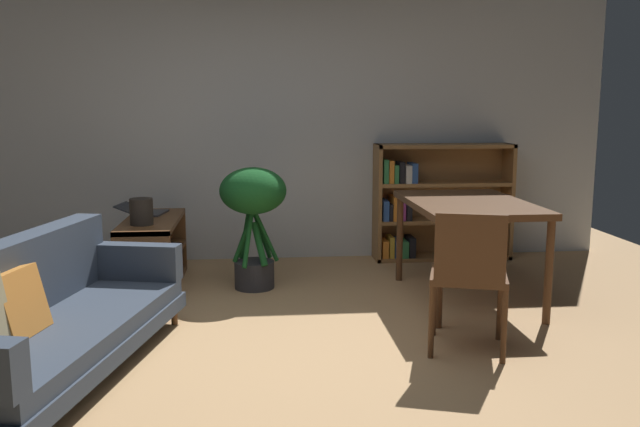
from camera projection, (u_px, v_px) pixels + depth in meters
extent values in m
plane|color=tan|center=(273.00, 358.00, 3.97)|extent=(8.16, 8.16, 0.00)
cube|color=silver|center=(264.00, 122.00, 6.40)|extent=(6.80, 0.10, 2.70)
cylinder|color=brown|center=(174.00, 316.00, 4.58)|extent=(0.04, 0.04, 0.12)
cylinder|color=brown|center=(88.00, 313.00, 4.66)|extent=(0.04, 0.04, 0.12)
cube|color=#384251|center=(62.00, 348.00, 3.69)|extent=(1.20, 2.14, 0.10)
cube|color=#384251|center=(60.00, 331.00, 3.68)|extent=(1.15, 2.06, 0.10)
cube|color=#384251|center=(9.00, 281.00, 3.67)|extent=(0.62, 1.93, 0.45)
cube|color=#384251|center=(129.00, 261.00, 4.57)|extent=(0.74, 0.30, 0.25)
cube|color=orange|center=(15.00, 305.00, 3.46)|extent=(0.29, 0.40, 0.38)
cube|color=brown|center=(162.00, 239.00, 6.07)|extent=(0.44, 0.04, 0.57)
cube|color=brown|center=(142.00, 268.00, 5.00)|extent=(0.44, 0.04, 0.57)
cube|color=brown|center=(153.00, 254.00, 5.53)|extent=(0.44, 1.09, 0.04)
cube|color=brown|center=(152.00, 221.00, 5.49)|extent=(0.44, 1.13, 0.04)
cube|color=brown|center=(154.00, 283.00, 5.58)|extent=(0.44, 1.09, 0.04)
cube|color=#333338|center=(152.00, 213.00, 5.73)|extent=(0.26, 0.36, 0.02)
cube|color=black|center=(130.00, 208.00, 5.73)|extent=(0.24, 0.34, 0.08)
cylinder|color=#2D2823|center=(141.00, 212.00, 5.20)|extent=(0.18, 0.18, 0.21)
cylinder|color=slate|center=(141.00, 206.00, 5.19)|extent=(0.10, 0.10, 0.01)
cylinder|color=#333338|center=(254.00, 274.00, 5.49)|extent=(0.33, 0.33, 0.23)
cylinder|color=#195623|center=(265.00, 235.00, 5.45)|extent=(0.22, 0.04, 0.46)
cylinder|color=#195623|center=(262.00, 234.00, 5.52)|extent=(0.17, 0.19, 0.46)
cylinder|color=#195623|center=(247.00, 225.00, 5.48)|extent=(0.15, 0.19, 0.61)
cylinder|color=#195623|center=(244.00, 236.00, 5.43)|extent=(0.20, 0.04, 0.44)
cylinder|color=#195623|center=(249.00, 234.00, 5.32)|extent=(0.12, 0.26, 0.53)
cylinder|color=#195623|center=(259.00, 244.00, 5.37)|extent=(0.14, 0.22, 0.36)
ellipsoid|color=#195623|center=(253.00, 191.00, 5.37)|extent=(0.55, 0.55, 0.38)
cylinder|color=#56351E|center=(400.00, 239.00, 5.69)|extent=(0.06, 0.06, 0.74)
cylinder|color=#56351E|center=(439.00, 275.00, 4.47)|extent=(0.06, 0.06, 0.74)
cylinder|color=#56351E|center=(487.00, 237.00, 5.76)|extent=(0.06, 0.06, 0.74)
cylinder|color=#56351E|center=(549.00, 273.00, 4.54)|extent=(0.06, 0.06, 0.74)
cube|color=#56351E|center=(468.00, 204.00, 5.05)|extent=(0.88, 1.34, 0.05)
cylinder|color=#56351E|center=(434.00, 302.00, 4.34)|extent=(0.04, 0.04, 0.45)
cylinder|color=#56351E|center=(500.00, 306.00, 4.26)|extent=(0.04, 0.04, 0.45)
cylinder|color=#56351E|center=(431.00, 322.00, 3.95)|extent=(0.04, 0.04, 0.45)
cylinder|color=#56351E|center=(504.00, 327.00, 3.86)|extent=(0.04, 0.04, 0.45)
cube|color=#56351E|center=(468.00, 276.00, 4.06)|extent=(0.57, 0.56, 0.04)
cube|color=#56351E|center=(470.00, 248.00, 3.83)|extent=(0.40, 0.16, 0.40)
cube|color=olive|center=(377.00, 203.00, 6.42)|extent=(0.04, 0.33, 1.14)
cube|color=olive|center=(507.00, 201.00, 6.54)|extent=(0.04, 0.33, 1.14)
cube|color=olive|center=(444.00, 146.00, 6.39)|extent=(1.35, 0.33, 0.04)
cube|color=olive|center=(441.00, 256.00, 6.57)|extent=(1.35, 0.33, 0.04)
cube|color=olive|center=(439.00, 200.00, 6.62)|extent=(1.31, 0.04, 1.14)
cube|color=olive|center=(442.00, 220.00, 6.51)|extent=(1.31, 0.32, 0.04)
cube|color=olive|center=(443.00, 183.00, 6.45)|extent=(1.31, 0.32, 0.04)
cube|color=orange|center=(384.00, 248.00, 6.47)|extent=(0.06, 0.24, 0.17)
cube|color=gold|center=(390.00, 246.00, 6.47)|extent=(0.05, 0.21, 0.21)
cube|color=#2D5199|center=(396.00, 247.00, 6.50)|extent=(0.06, 0.28, 0.17)
cube|color=#337F47|center=(403.00, 248.00, 6.50)|extent=(0.07, 0.26, 0.16)
cube|color=black|center=(410.00, 246.00, 6.50)|extent=(0.06, 0.24, 0.20)
cube|color=#2D5199|center=(384.00, 210.00, 6.42)|extent=(0.06, 0.26, 0.20)
cube|color=black|center=(389.00, 211.00, 6.42)|extent=(0.03, 0.25, 0.16)
cube|color=orange|center=(394.00, 208.00, 6.43)|extent=(0.07, 0.27, 0.23)
cube|color=#993884|center=(401.00, 208.00, 6.42)|extent=(0.05, 0.22, 0.22)
cube|color=black|center=(407.00, 209.00, 6.44)|extent=(0.05, 0.27, 0.20)
cube|color=#337F47|center=(384.00, 171.00, 6.35)|extent=(0.05, 0.23, 0.23)
cube|color=orange|center=(390.00, 172.00, 6.35)|extent=(0.05, 0.22, 0.22)
cube|color=#337F47|center=(394.00, 174.00, 6.37)|extent=(0.04, 0.27, 0.17)
cube|color=black|center=(400.00, 172.00, 6.36)|extent=(0.05, 0.20, 0.20)
cube|color=silver|center=(406.00, 174.00, 6.38)|extent=(0.06, 0.27, 0.17)
cube|color=#2D5199|center=(412.00, 173.00, 6.38)|extent=(0.06, 0.24, 0.19)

